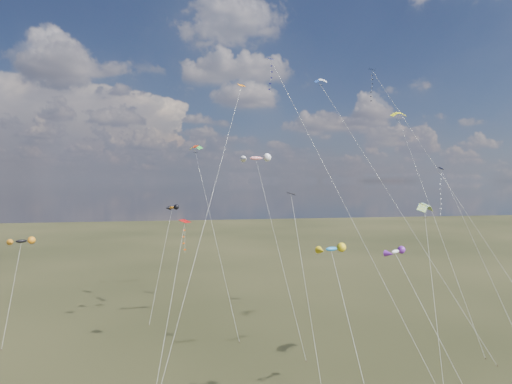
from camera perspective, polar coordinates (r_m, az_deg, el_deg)
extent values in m
cube|color=black|center=(80.51, 14.27, 14.64)|extent=(1.29, 1.27, 0.44)
cylinder|color=silver|center=(71.40, 23.07, 0.52)|extent=(13.35, 23.54, 38.95)
cube|color=#101652|center=(62.95, 1.83, 16.31)|extent=(1.12, 1.09, 0.39)
cylinder|color=silver|center=(51.94, 10.71, -0.95)|extent=(11.45, 22.22, 36.63)
cube|color=black|center=(53.51, 4.41, -0.20)|extent=(1.00, 1.04, 0.31)
cylinder|color=silver|center=(49.33, 6.20, -11.44)|extent=(0.10, 11.26, 18.94)
cube|color=#BB0B09|center=(56.63, -8.89, -3.61)|extent=(1.59, 1.60, 0.35)
cylinder|color=silver|center=(52.51, -10.46, -12.59)|extent=(3.30, 10.87, 15.50)
cube|color=#0B1153|center=(72.04, 22.12, 2.75)|extent=(0.74, 0.80, 0.34)
cylinder|color=silver|center=(67.43, 26.06, -6.66)|extent=(2.02, 14.20, 22.27)
cube|color=#D1680D|center=(59.97, -1.84, 13.19)|extent=(1.17, 1.11, 0.45)
cylinder|color=silver|center=(49.75, -6.31, -3.31)|extent=(10.64, 17.09, 32.69)
cylinder|color=silver|center=(64.44, 21.65, -3.31)|extent=(2.07, 16.71, 30.50)
cube|color=#332316|center=(61.47, 26.78, -18.09)|extent=(0.10, 0.10, 0.12)
cylinder|color=silver|center=(62.73, 16.95, -0.91)|extent=(12.46, 23.35, 35.95)
cube|color=#332316|center=(59.93, 27.94, -18.62)|extent=(0.10, 0.10, 0.12)
cylinder|color=silver|center=(48.10, 21.48, -12.52)|extent=(4.25, 10.66, 17.86)
cylinder|color=silver|center=(66.38, -5.18, -5.01)|extent=(4.37, 18.67, 26.06)
cube|color=#332316|center=(60.51, -2.06, -18.26)|extent=(0.10, 0.10, 0.12)
ellipsoid|color=black|center=(70.88, -27.28, -5.48)|extent=(3.05, 2.21, 1.05)
cylinder|color=silver|center=(67.95, -28.20, -10.97)|extent=(0.08, 8.29, 12.13)
cube|color=#332316|center=(65.71, -29.23, -16.83)|extent=(0.10, 0.10, 0.12)
ellipsoid|color=orange|center=(73.65, -10.47, -1.93)|extent=(2.23, 2.34, 1.01)
cylinder|color=silver|center=(70.57, -11.78, -8.70)|extent=(3.37, 8.12, 16.20)
cube|color=#332316|center=(68.57, -13.24, -15.91)|extent=(0.10, 0.10, 0.12)
ellipsoid|color=white|center=(44.33, 17.03, -7.12)|extent=(2.44, 1.93, 0.75)
cylinder|color=silver|center=(44.33, 21.84, -16.38)|extent=(4.75, 6.55, 13.91)
ellipsoid|color=red|center=(64.27, 0.00, 4.25)|extent=(3.82, 1.72, 1.30)
cylinder|color=silver|center=(58.25, 2.83, -7.10)|extent=(3.08, 14.16, 23.63)
cube|color=#332316|center=(55.10, 6.33, -20.29)|extent=(0.10, 0.10, 0.12)
ellipsoid|color=#2279BE|center=(41.09, 9.41, -7.04)|extent=(2.36, 1.31, 0.98)
cylinder|color=silver|center=(37.04, 12.63, -19.53)|extent=(0.55, 12.84, 14.41)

